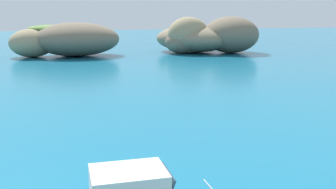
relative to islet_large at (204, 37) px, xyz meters
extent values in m
ellipsoid|color=#756651|center=(4.59, -2.28, 0.47)|extent=(14.99, 15.17, 6.88)
ellipsoid|color=#9E8966|center=(-3.35, -0.25, 0.43)|extent=(9.84, 8.76, 6.80)
ellipsoid|color=#84755B|center=(-1.44, 1.79, -0.35)|extent=(17.90, 19.86, 5.23)
ellipsoid|color=#756651|center=(-4.59, -0.16, -0.89)|extent=(9.04, 8.86, 4.17)
ellipsoid|color=#756651|center=(-23.86, 1.73, -0.04)|extent=(15.45, 12.76, 5.86)
ellipsoid|color=#84755B|center=(-24.40, 2.20, -1.86)|extent=(7.22, 7.27, 2.22)
ellipsoid|color=#9E8966|center=(-31.27, 2.22, -0.56)|extent=(10.68, 10.68, 4.81)
ellipsoid|color=#756651|center=(-23.95, 5.47, -1.54)|extent=(7.85, 7.66, 2.87)
ellipsoid|color=olive|center=(-27.80, 3.83, 1.81)|extent=(8.21, 7.46, 1.33)
cube|color=silver|center=(-29.80, -57.91, -1.13)|extent=(2.37, 1.86, 1.11)
cube|color=#2D4756|center=(-28.68, -58.01, -1.02)|extent=(0.39, 1.57, 0.59)
camera|label=1|loc=(-32.42, -68.49, 3.88)|focal=41.63mm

